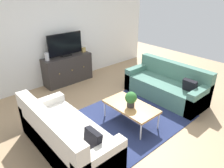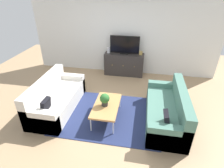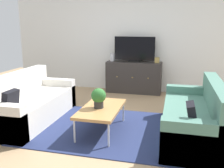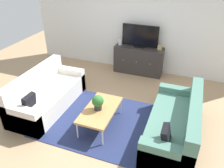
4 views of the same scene
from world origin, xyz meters
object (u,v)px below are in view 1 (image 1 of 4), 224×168
(coffee_table, at_px, (131,107))
(tv_console, at_px, (68,69))
(mantel_clock, at_px, (83,50))
(flat_screen_tv, at_px, (65,45))
(glass_vase, at_px, (47,57))
(couch_left_side, at_px, (63,137))
(potted_plant, at_px, (131,99))
(couch_right_side, at_px, (167,86))

(coffee_table, bearing_deg, tv_console, 87.74)
(coffee_table, relative_size, mantel_clock, 8.30)
(coffee_table, xyz_separation_m, flat_screen_tv, (0.10, 2.56, 0.71))
(flat_screen_tv, distance_m, glass_vase, 0.60)
(couch_left_side, height_order, glass_vase, glass_vase)
(flat_screen_tv, relative_size, mantel_clock, 7.66)
(coffee_table, relative_size, flat_screen_tv, 1.08)
(couch_left_side, xyz_separation_m, tv_console, (1.51, 2.37, 0.10))
(potted_plant, relative_size, tv_console, 0.23)
(potted_plant, height_order, tv_console, tv_console)
(glass_vase, bearing_deg, couch_right_side, -51.03)
(couch_right_side, xyz_separation_m, mantel_clock, (-0.80, 2.37, 0.55))
(mantel_clock, bearing_deg, couch_left_side, -131.06)
(couch_left_side, bearing_deg, couch_right_side, 0.00)
(flat_screen_tv, bearing_deg, coffee_table, -92.24)
(couch_right_side, distance_m, tv_console, 2.74)
(couch_left_side, relative_size, mantel_clock, 14.95)
(couch_left_side, bearing_deg, mantel_clock, 48.94)
(potted_plant, xyz_separation_m, tv_console, (0.13, 2.57, -0.19))
(potted_plant, bearing_deg, couch_left_side, 172.08)
(tv_console, xyz_separation_m, mantel_clock, (0.56, 0.00, 0.45))
(couch_left_side, bearing_deg, flat_screen_tv, 57.79)
(potted_plant, xyz_separation_m, mantel_clock, (0.69, 2.57, 0.26))
(glass_vase, relative_size, mantel_clock, 1.52)
(couch_right_side, height_order, coffee_table, couch_right_side)
(glass_vase, bearing_deg, couch_left_side, -111.77)
(couch_left_side, relative_size, coffee_table, 1.80)
(coffee_table, distance_m, mantel_clock, 2.67)
(potted_plant, height_order, mantel_clock, mantel_clock)
(coffee_table, bearing_deg, couch_left_side, 173.29)
(couch_left_side, bearing_deg, coffee_table, -6.71)
(coffee_table, relative_size, tv_console, 0.79)
(couch_right_side, height_order, flat_screen_tv, flat_screen_tv)
(couch_right_side, height_order, tv_console, couch_right_side)
(couch_left_side, relative_size, flat_screen_tv, 1.95)
(couch_left_side, relative_size, potted_plant, 6.24)
(flat_screen_tv, bearing_deg, potted_plant, -92.95)
(coffee_table, bearing_deg, flat_screen_tv, 87.76)
(couch_right_side, bearing_deg, mantel_clock, 108.64)
(glass_vase, bearing_deg, flat_screen_tv, 2.05)
(couch_left_side, xyz_separation_m, couch_right_side, (2.87, 0.00, 0.00))
(mantel_clock, bearing_deg, tv_console, -180.00)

